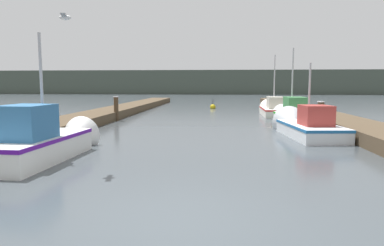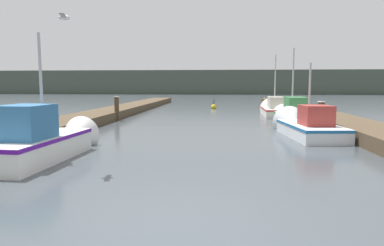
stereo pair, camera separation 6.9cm
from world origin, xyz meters
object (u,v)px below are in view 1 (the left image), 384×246
object	(u,v)px
fishing_boat_1	(304,126)
fishing_boat_3	(273,109)
seagull_lead	(65,17)
fishing_boat_2	(291,115)
mooring_piling_1	(116,108)
fishing_boat_0	(46,140)
mooring_piling_2	(320,115)
mooring_piling_0	(292,107)
channel_buoy	(213,107)

from	to	relation	value
fishing_boat_1	fishing_boat_3	bearing A→B (deg)	83.42
fishing_boat_3	seagull_lead	size ratio (longest dim) A/B	9.53
fishing_boat_2	mooring_piling_1	xyz separation A→B (m)	(-9.93, 0.34, 0.27)
fishing_boat_0	mooring_piling_2	world-z (taller)	fishing_boat_0
mooring_piling_2	fishing_boat_3	bearing A→B (deg)	97.54
fishing_boat_1	mooring_piling_0	xyz separation A→B (m)	(1.17, 8.31, 0.24)
fishing_boat_1	seagull_lead	bearing A→B (deg)	-144.30
channel_buoy	seagull_lead	world-z (taller)	seagull_lead
fishing_boat_3	channel_buoy	bearing A→B (deg)	127.72
fishing_boat_2	mooring_piling_2	bearing A→B (deg)	-73.69
mooring_piling_0	mooring_piling_1	bearing A→B (deg)	-162.31
mooring_piling_0	mooring_piling_1	world-z (taller)	mooring_piling_1
channel_buoy	seagull_lead	size ratio (longest dim) A/B	1.76
fishing_boat_0	fishing_boat_1	xyz separation A→B (m)	(8.48, 5.35, -0.15)
fishing_boat_1	seagull_lead	world-z (taller)	seagull_lead
fishing_boat_1	channel_buoy	xyz separation A→B (m)	(-4.16, 15.41, -0.23)
fishing_boat_0	channel_buoy	size ratio (longest dim) A/B	4.69
mooring_piling_0	seagull_lead	world-z (taller)	seagull_lead
seagull_lead	fishing_boat_1	bearing A→B (deg)	-61.11
fishing_boat_1	channel_buoy	distance (m)	15.96
fishing_boat_0	mooring_piling_1	distance (m)	10.29
channel_buoy	seagull_lead	xyz separation A→B (m)	(-3.11, -21.83, 3.57)
fishing_boat_3	seagull_lead	bearing A→B (deg)	-113.50
channel_buoy	seagull_lead	bearing A→B (deg)	-98.12
fishing_boat_0	seagull_lead	world-z (taller)	seagull_lead
fishing_boat_0	fishing_boat_1	distance (m)	10.03
fishing_boat_0	seagull_lead	bearing A→B (deg)	-39.12
fishing_boat_0	mooring_piling_1	xyz separation A→B (m)	(-1.10, 10.22, 0.19)
fishing_boat_1	fishing_boat_3	xyz separation A→B (m)	(0.14, 9.55, 0.02)
fishing_boat_2	channel_buoy	xyz separation A→B (m)	(-4.51, 10.87, -0.30)
fishing_boat_3	fishing_boat_2	bearing A→B (deg)	-86.25
fishing_boat_1	channel_buoy	bearing A→B (deg)	99.39
mooring_piling_0	mooring_piling_1	xyz separation A→B (m)	(-10.76, -3.43, 0.10)
mooring_piling_1	channel_buoy	size ratio (longest dim) A/B	1.43
mooring_piling_2	seagull_lead	size ratio (longest dim) A/B	2.36
fishing_boat_1	mooring_piling_1	xyz separation A→B (m)	(-9.58, 4.88, 0.34)
mooring_piling_2	seagull_lead	world-z (taller)	seagull_lead
mooring_piling_0	fishing_boat_0	bearing A→B (deg)	-125.27
mooring_piling_0	mooring_piling_1	size ratio (longest dim) A/B	0.86
channel_buoy	seagull_lead	distance (m)	22.34
mooring_piling_0	channel_buoy	size ratio (longest dim) A/B	1.24
fishing_boat_3	mooring_piling_0	xyz separation A→B (m)	(1.03, -1.24, 0.22)
fishing_boat_1	fishing_boat_2	world-z (taller)	fishing_boat_2
fishing_boat_0	channel_buoy	world-z (taller)	fishing_boat_0
fishing_boat_3	mooring_piling_1	bearing A→B (deg)	-152.94
mooring_piling_1	mooring_piling_2	xyz separation A→B (m)	(10.75, -3.08, -0.04)
fishing_boat_3	channel_buoy	size ratio (longest dim) A/B	5.42
fishing_boat_1	mooring_piling_1	distance (m)	10.76
mooring_piling_0	channel_buoy	world-z (taller)	mooring_piling_0
mooring_piling_1	mooring_piling_2	distance (m)	11.18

